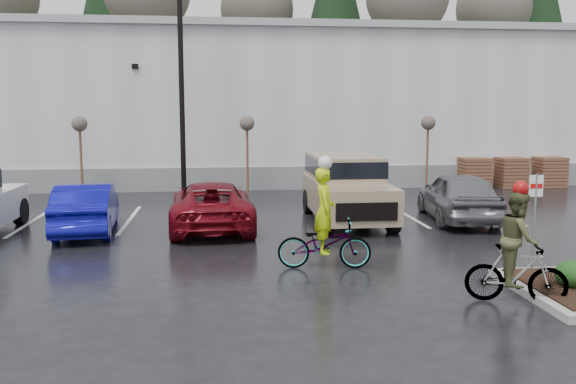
{
  "coord_description": "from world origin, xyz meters",
  "views": [
    {
      "loc": [
        -2.69,
        -11.52,
        3.56
      ],
      "look_at": [
        -0.84,
        4.49,
        1.3
      ],
      "focal_mm": 38.0,
      "sensor_mm": 36.0,
      "label": 1
    }
  ],
  "objects": [
    {
      "name": "ground",
      "position": [
        0.0,
        0.0,
        0.0
      ],
      "size": [
        120.0,
        120.0,
        0.0
      ],
      "primitive_type": "plane",
      "color": "black",
      "rests_on": "ground"
    },
    {
      "name": "warehouse",
      "position": [
        0.0,
        21.99,
        3.65
      ],
      "size": [
        60.5,
        15.5,
        7.2
      ],
      "color": "silver",
      "rests_on": "ground"
    },
    {
      "name": "wooded_ridge",
      "position": [
        0.0,
        45.0,
        3.0
      ],
      "size": [
        80.0,
        25.0,
        6.0
      ],
      "primitive_type": "cube",
      "color": "#283D19",
      "rests_on": "ground"
    },
    {
      "name": "lamppost",
      "position": [
        -4.0,
        12.0,
        5.69
      ],
      "size": [
        0.5,
        1.0,
        9.22
      ],
      "color": "black",
      "rests_on": "ground"
    },
    {
      "name": "sapling_west",
      "position": [
        -8.0,
        13.0,
        2.73
      ],
      "size": [
        0.6,
        0.6,
        3.2
      ],
      "color": "#543121",
      "rests_on": "ground"
    },
    {
      "name": "sapling_mid",
      "position": [
        -1.5,
        13.0,
        2.73
      ],
      "size": [
        0.6,
        0.6,
        3.2
      ],
      "color": "#543121",
      "rests_on": "ground"
    },
    {
      "name": "sapling_east",
      "position": [
        6.0,
        13.0,
        2.73
      ],
      "size": [
        0.6,
        0.6,
        3.2
      ],
      "color": "#543121",
      "rests_on": "ground"
    },
    {
      "name": "pallet_stack_a",
      "position": [
        8.5,
        14.0,
        0.68
      ],
      "size": [
        1.2,
        1.2,
        1.35
      ],
      "primitive_type": "cube",
      "color": "#543121",
      "rests_on": "ground"
    },
    {
      "name": "pallet_stack_b",
      "position": [
        10.2,
        14.0,
        0.68
      ],
      "size": [
        1.2,
        1.2,
        1.35
      ],
      "primitive_type": "cube",
      "color": "#543121",
      "rests_on": "ground"
    },
    {
      "name": "pallet_stack_c",
      "position": [
        12.0,
        14.0,
        0.68
      ],
      "size": [
        1.2,
        1.2,
        1.35
      ],
      "primitive_type": "cube",
      "color": "#543121",
      "rests_on": "ground"
    },
    {
      "name": "shrub_a",
      "position": [
        4.0,
        -1.0,
        0.41
      ],
      "size": [
        0.7,
        0.7,
        0.52
      ],
      "primitive_type": "ellipsoid",
      "color": "#193613",
      "rests_on": "curb_island"
    },
    {
      "name": "fire_lane_sign",
      "position": [
        3.8,
        0.2,
        1.41
      ],
      "size": [
        0.3,
        0.05,
        2.2
      ],
      "color": "gray",
      "rests_on": "ground"
    },
    {
      "name": "car_blue",
      "position": [
        -6.42,
        6.12,
        0.71
      ],
      "size": [
        1.89,
        4.43,
        1.42
      ],
      "primitive_type": "imported",
      "rotation": [
        0.0,
        0.0,
        3.23
      ],
      "color": "#0C0C8B",
      "rests_on": "ground"
    },
    {
      "name": "car_red",
      "position": [
        -2.89,
        6.29,
        0.69
      ],
      "size": [
        2.44,
        5.06,
        1.39
      ],
      "primitive_type": "imported",
      "rotation": [
        0.0,
        0.0,
        3.17
      ],
      "color": "maroon",
      "rests_on": "ground"
    },
    {
      "name": "suv_tan",
      "position": [
        1.28,
        6.83,
        1.03
      ],
      "size": [
        2.2,
        5.1,
        2.06
      ],
      "primitive_type": null,
      "color": "gray",
      "rests_on": "ground"
    },
    {
      "name": "car_grey",
      "position": [
        4.79,
        6.61,
        0.79
      ],
      "size": [
        2.42,
        4.81,
        1.57
      ],
      "primitive_type": "imported",
      "rotation": [
        0.0,
        0.0,
        3.02
      ],
      "color": "slate",
      "rests_on": "ground"
    },
    {
      "name": "cyclist_hivis",
      "position": [
        -0.37,
        1.5,
        0.77
      ],
      "size": [
        2.14,
        0.98,
        2.51
      ],
      "rotation": [
        0.0,
        0.0,
        1.44
      ],
      "color": "#3F3F44",
      "rests_on": "ground"
    },
    {
      "name": "cyclist_olive",
      "position": [
        2.68,
        -1.3,
        0.83
      ],
      "size": [
        1.8,
        1.08,
        2.26
      ],
      "rotation": [
        0.0,
        0.0,
        1.22
      ],
      "color": "#3F3F44",
      "rests_on": "ground"
    }
  ]
}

